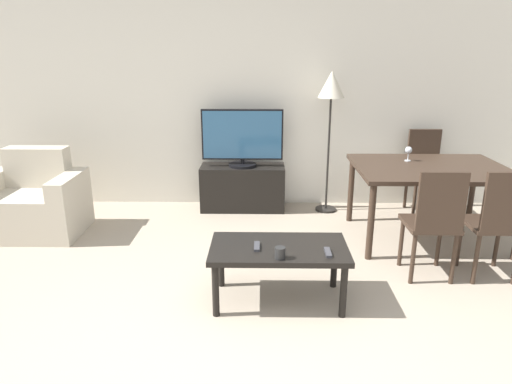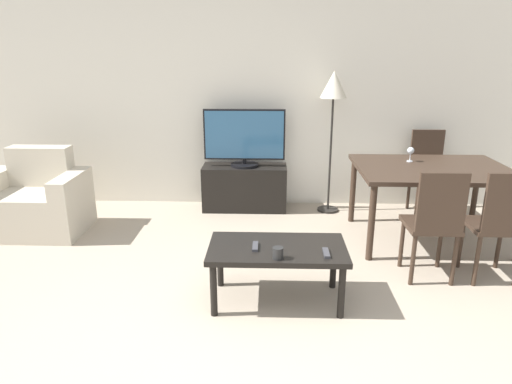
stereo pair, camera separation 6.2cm
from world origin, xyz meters
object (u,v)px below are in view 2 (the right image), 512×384
remote_primary (255,246)px  wine_glass_left (411,152)px  floor_lamp (333,93)px  coffee_table (277,253)px  tv (244,138)px  dining_chair_near_right (499,221)px  tv_stand (245,188)px  dining_table (432,174)px  cup_white_near (278,253)px  dining_chair_near (435,220)px  remote_secondary (326,253)px  armchair (35,203)px  dining_chair_far (428,167)px

remote_primary → wine_glass_left: bearing=44.2°
floor_lamp → coffee_table: bearing=-107.1°
tv → dining_chair_near_right: 2.72m
tv_stand → remote_primary: tv_stand is taller
tv → dining_chair_near_right: tv is taller
dining_table → cup_white_near: 2.06m
dining_chair_near → remote_secondary: size_ratio=6.26×
dining_chair_near_right → coffee_table: bearing=-168.4°
wine_glass_left → floor_lamp: bearing=139.7°
floor_lamp → remote_primary: 2.38m
tv_stand → wine_glass_left: size_ratio=6.66×
armchair → dining_table: bearing=-1.4°
cup_white_near → wine_glass_left: size_ratio=0.57×
floor_lamp → wine_glass_left: 1.06m
dining_chair_near → tv: bearing=133.1°
coffee_table → dining_chair_near_right: 1.79m
tv → dining_table: 2.04m
remote_primary → coffee_table: bearing=9.3°
tv → dining_chair_far: 2.12m
coffee_table → dining_chair_far: size_ratio=1.07×
coffee_table → dining_chair_far: dining_chair_far is taller
dining_chair_far → remote_primary: size_ratio=6.26×
dining_chair_far → floor_lamp: floor_lamp is taller
wine_glass_left → dining_chair_far: bearing=57.1°
coffee_table → remote_primary: size_ratio=6.70×
dining_table → remote_secondary: size_ratio=9.54×
coffee_table → dining_chair_near: dining_chair_near is taller
tv → remote_primary: size_ratio=6.15×
cup_white_near → tv_stand: bearing=98.9°
tv_stand → dining_chair_near_right: (2.10, -1.71, 0.26)m
coffee_table → floor_lamp: size_ratio=0.63×
dining_chair_near → cup_white_near: size_ratio=11.31×
dining_chair_far → dining_chair_near_right: bearing=-90.0°
dining_table → remote_secondary: dining_table is taller
coffee_table → dining_chair_near_right: (1.75, 0.36, 0.14)m
dining_chair_near_right → remote_primary: size_ratio=6.26×
remote_primary → remote_secondary: same height
tv_stand → dining_table: 2.08m
coffee_table → dining_chair_far: bearing=49.8°
floor_lamp → remote_primary: bearing=-110.9°
armchair → cup_white_near: size_ratio=11.98×
armchair → cup_white_near: 2.90m
armchair → coffee_table: size_ratio=0.99×
dining_chair_near_right → cup_white_near: bearing=-162.2°
coffee_table → dining_chair_far: 2.71m
tv_stand → dining_table: size_ratio=0.68×
tv_stand → dining_table: dining_table is taller
armchair → tv: (2.11, 0.76, 0.54)m
coffee_table → floor_lamp: 2.33m
tv → dining_chair_near: bearing=-46.9°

